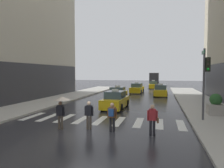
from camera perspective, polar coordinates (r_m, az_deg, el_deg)
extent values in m
plane|color=#26262B|center=(11.62, -7.90, -13.46)|extent=(160.00, 160.00, 0.00)
cube|color=silver|center=(16.74, -21.53, -8.49)|extent=(0.50, 2.80, 0.01)
cube|color=silver|center=(16.00, -17.54, -8.95)|extent=(0.50, 2.80, 0.01)
cube|color=silver|center=(15.35, -13.18, -9.40)|extent=(0.50, 2.80, 0.01)
cube|color=silver|center=(14.80, -8.45, -9.82)|extent=(0.50, 2.80, 0.01)
cube|color=silver|center=(14.35, -3.38, -10.20)|extent=(0.50, 2.80, 0.01)
cube|color=silver|center=(14.02, 1.99, -10.52)|extent=(0.50, 2.80, 0.01)
cube|color=silver|center=(13.82, 7.57, -10.75)|extent=(0.50, 2.80, 0.01)
cube|color=silver|center=(13.74, 13.28, -10.89)|extent=(0.50, 2.80, 0.01)
cube|color=silver|center=(13.80, 19.00, -10.92)|extent=(0.50, 2.80, 0.01)
cube|color=#2D2D33|center=(22.09, -27.53, -0.11)|extent=(0.10, 31.36, 4.40)
cylinder|color=#47474C|center=(14.79, 24.57, -0.11)|extent=(0.14, 0.14, 4.80)
cube|color=black|center=(14.82, 25.52, 5.00)|extent=(0.30, 0.26, 0.95)
sphere|color=#28231E|center=(14.70, 25.66, 6.19)|extent=(0.17, 0.17, 0.17)
sphere|color=#28231E|center=(14.69, 25.63, 5.02)|extent=(0.17, 0.17, 0.17)
sphere|color=green|center=(14.68, 25.61, 3.85)|extent=(0.17, 0.17, 0.17)
cube|color=#196638|center=(15.00, 24.44, 8.16)|extent=(0.04, 0.84, 0.24)
cube|color=yellow|center=(19.02, 0.99, -5.19)|extent=(1.96, 4.56, 0.84)
cube|color=#384C5B|center=(18.83, 0.92, -3.00)|extent=(1.67, 2.16, 0.64)
cube|color=silver|center=(18.79, 0.92, -1.76)|extent=(0.61, 0.26, 0.18)
cylinder|color=black|center=(20.57, -0.34, -5.21)|extent=(0.24, 0.67, 0.66)
cylinder|color=black|center=(20.16, 4.35, -5.39)|extent=(0.24, 0.67, 0.66)
cylinder|color=black|center=(18.02, -2.76, -6.40)|extent=(0.24, 0.67, 0.66)
cylinder|color=black|center=(17.55, 2.57, -6.65)|extent=(0.24, 0.67, 0.66)
cube|color=#F2EAB2|center=(21.35, 0.93, -4.16)|extent=(0.20, 0.05, 0.14)
cube|color=#F2EAB2|center=(21.06, 4.25, -4.27)|extent=(0.20, 0.05, 0.14)
cube|color=yellow|center=(24.81, 1.65, -3.24)|extent=(1.93, 4.55, 0.84)
cube|color=#384C5B|center=(24.64, 1.61, -1.55)|extent=(1.66, 2.14, 0.64)
cube|color=silver|center=(24.61, 1.62, -0.60)|extent=(0.61, 0.26, 0.18)
cylinder|color=black|center=(26.31, 0.36, -3.38)|extent=(0.24, 0.67, 0.66)
cylinder|color=black|center=(26.02, 4.06, -3.46)|extent=(0.24, 0.67, 0.66)
cylinder|color=black|center=(23.70, -0.99, -4.10)|extent=(0.24, 0.67, 0.66)
cylinder|color=black|center=(23.37, 3.11, -4.21)|extent=(0.24, 0.67, 0.66)
cube|color=#F2EAB2|center=(27.14, 1.23, -2.60)|extent=(0.20, 0.05, 0.14)
cube|color=#F2EAB2|center=(26.92, 3.87, -2.65)|extent=(0.20, 0.05, 0.14)
cube|color=yellow|center=(29.98, 13.60, -2.22)|extent=(1.83, 4.51, 0.84)
cube|color=#384C5B|center=(29.83, 13.62, -0.82)|extent=(1.62, 2.11, 0.64)
cube|color=silver|center=(29.80, 13.63, -0.04)|extent=(0.60, 0.24, 0.18)
cylinder|color=black|center=(31.37, 12.06, -2.39)|extent=(0.22, 0.66, 0.66)
cylinder|color=black|center=(31.35, 15.19, -2.44)|extent=(0.22, 0.66, 0.66)
cylinder|color=black|center=(28.69, 11.85, -2.90)|extent=(0.22, 0.66, 0.66)
cylinder|color=black|center=(28.67, 15.27, -2.95)|extent=(0.22, 0.66, 0.66)
cube|color=#F2EAB2|center=(32.25, 12.53, -1.76)|extent=(0.20, 0.04, 0.14)
cube|color=#F2EAB2|center=(32.24, 14.77, -1.79)|extent=(0.20, 0.04, 0.14)
cube|color=yellow|center=(33.80, 7.08, -1.56)|extent=(2.00, 4.58, 0.84)
cube|color=#384C5B|center=(33.64, 7.06, -0.32)|extent=(1.69, 2.17, 0.64)
cube|color=silver|center=(33.62, 7.06, 0.38)|extent=(0.61, 0.27, 0.18)
cylinder|color=black|center=(35.29, 6.06, -1.73)|extent=(0.25, 0.67, 0.66)
cylinder|color=black|center=(35.02, 8.82, -1.79)|extent=(0.25, 0.67, 0.66)
cylinder|color=black|center=(32.65, 5.20, -2.12)|extent=(0.25, 0.67, 0.66)
cylinder|color=black|center=(32.36, 8.17, -2.19)|extent=(0.25, 0.67, 0.66)
cube|color=#F2EAB2|center=(36.13, 6.68, -1.19)|extent=(0.20, 0.05, 0.14)
cube|color=#F2EAB2|center=(35.94, 8.66, -1.23)|extent=(0.20, 0.05, 0.14)
cube|color=yellow|center=(43.98, 11.60, -0.52)|extent=(2.06, 4.60, 0.84)
cube|color=#384C5B|center=(43.84, 11.61, 0.44)|extent=(1.72, 2.19, 0.64)
cube|color=silver|center=(43.82, 11.62, 0.98)|extent=(0.61, 0.27, 0.18)
cylinder|color=black|center=(45.34, 10.49, -0.69)|extent=(0.26, 0.67, 0.66)
cylinder|color=black|center=(45.37, 12.65, -0.71)|extent=(0.26, 0.67, 0.66)
cylinder|color=black|center=(42.64, 10.48, -0.93)|extent=(0.26, 0.67, 0.66)
cylinder|color=black|center=(42.68, 12.78, -0.95)|extent=(0.26, 0.67, 0.66)
cube|color=#F2EAB2|center=(46.24, 10.77, -0.28)|extent=(0.20, 0.05, 0.14)
cube|color=#F2EAB2|center=(46.26, 12.33, -0.30)|extent=(0.20, 0.05, 0.14)
cube|color=#2D2D2D|center=(52.58, 11.89, 0.16)|extent=(1.82, 6.60, 0.40)
cube|color=silver|center=(55.83, 12.02, 1.62)|extent=(2.10, 1.81, 2.10)
cube|color=#384C5B|center=(56.74, 12.05, 2.01)|extent=(1.89, 0.04, 0.95)
cube|color=#2D2D33|center=(51.63, 11.88, 1.72)|extent=(2.21, 4.81, 2.50)
cylinder|color=black|center=(55.73, 10.97, 0.13)|extent=(0.28, 0.90, 0.90)
cylinder|color=black|center=(55.67, 13.02, 0.11)|extent=(0.28, 0.90, 0.90)
cylinder|color=black|center=(51.20, 10.72, -0.13)|extent=(0.28, 0.90, 0.90)
cylinder|color=black|center=(51.13, 12.96, -0.15)|extent=(0.28, 0.90, 0.90)
cylinder|color=#473D33|center=(12.47, -14.76, -10.43)|extent=(0.14, 0.14, 0.82)
cylinder|color=#473D33|center=(12.39, -14.02, -10.51)|extent=(0.14, 0.14, 0.82)
cube|color=black|center=(12.28, -14.44, -7.25)|extent=(0.36, 0.24, 0.60)
sphere|color=#9E7051|center=(12.22, -14.46, -5.31)|extent=(0.22, 0.22, 0.22)
cylinder|color=black|center=(12.40, -15.38, -7.40)|extent=(0.09, 0.09, 0.55)
cylinder|color=black|center=(12.19, -13.47, -7.56)|extent=(0.09, 0.09, 0.55)
cylinder|color=#4C4C4C|center=(12.18, -13.96, -5.90)|extent=(0.02, 0.02, 1.00)
cone|color=gray|center=(12.12, -13.98, -3.94)|extent=(0.96, 0.96, 0.20)
cylinder|color=black|center=(11.55, -0.40, -11.43)|extent=(0.14, 0.14, 0.82)
cylinder|color=black|center=(11.51, 0.49, -11.48)|extent=(0.14, 0.14, 0.82)
cube|color=brown|center=(11.37, 0.05, -7.99)|extent=(0.36, 0.24, 0.60)
sphere|color=tan|center=(11.30, 0.05, -5.90)|extent=(0.22, 0.22, 0.22)
cylinder|color=brown|center=(11.44, -1.08, -8.18)|extent=(0.09, 0.09, 0.55)
cylinder|color=brown|center=(11.33, 1.19, -8.29)|extent=(0.09, 0.09, 0.55)
cube|color=#264C8C|center=(11.16, -0.23, -8.10)|extent=(0.28, 0.18, 0.40)
cylinder|color=black|center=(11.08, 10.89, -12.12)|extent=(0.14, 0.14, 0.82)
cylinder|color=black|center=(11.07, 11.84, -12.14)|extent=(0.14, 0.14, 0.82)
cube|color=maroon|center=(10.91, 11.40, -8.53)|extent=(0.36, 0.24, 0.60)
sphere|color=tan|center=(10.83, 11.43, -6.35)|extent=(0.22, 0.22, 0.22)
cylinder|color=maroon|center=(10.93, 10.18, -8.76)|extent=(0.09, 0.09, 0.55)
cylinder|color=maroon|center=(10.91, 12.62, -8.81)|extent=(0.09, 0.09, 0.55)
cube|color=brown|center=(10.96, 12.87, -9.99)|extent=(0.10, 0.20, 0.28)
cylinder|color=#473D33|center=(12.15, -6.94, -10.71)|extent=(0.14, 0.14, 0.82)
cylinder|color=#473D33|center=(12.09, -6.13, -10.78)|extent=(0.14, 0.14, 0.82)
cube|color=black|center=(11.97, -6.56, -7.44)|extent=(0.36, 0.24, 0.60)
sphere|color=beige|center=(11.90, -6.57, -5.46)|extent=(0.22, 0.22, 0.22)
cylinder|color=black|center=(12.06, -7.59, -7.61)|extent=(0.09, 0.09, 0.55)
cylinder|color=black|center=(11.90, -5.51, -7.74)|extent=(0.09, 0.09, 0.55)
cube|color=#A8A399|center=(17.31, 27.30, -6.40)|extent=(1.10, 1.10, 0.80)
sphere|color=#285628|center=(17.21, 27.36, -3.94)|extent=(0.90, 0.90, 0.90)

